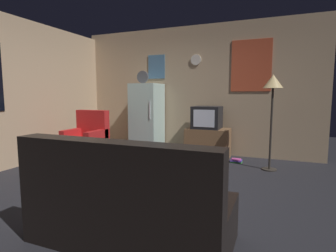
% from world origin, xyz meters
% --- Properties ---
extents(ground_plane, '(12.00, 12.00, 0.00)m').
position_xyz_m(ground_plane, '(0.00, 0.00, 0.00)').
color(ground_plane, '#232328').
extents(wall_with_art, '(5.20, 0.12, 2.71)m').
position_xyz_m(wall_with_art, '(0.01, 2.45, 1.36)').
color(wall_with_art, tan).
rests_on(wall_with_art, ground_plane).
extents(wall_left_with_window, '(0.12, 5.20, 2.60)m').
position_xyz_m(wall_left_with_window, '(-2.55, -0.01, 1.30)').
color(wall_left_with_window, tan).
rests_on(wall_left_with_window, ground_plane).
extents(fridge, '(0.60, 0.62, 1.77)m').
position_xyz_m(fridge, '(-0.93, 2.07, 0.75)').
color(fridge, silver).
rests_on(fridge, ground_plane).
extents(tv_stand, '(0.84, 0.53, 0.60)m').
position_xyz_m(tv_stand, '(0.44, 2.03, 0.30)').
color(tv_stand, brown).
rests_on(tv_stand, ground_plane).
extents(crt_tv, '(0.54, 0.51, 0.44)m').
position_xyz_m(crt_tv, '(0.42, 2.03, 0.82)').
color(crt_tv, black).
rests_on(crt_tv, tv_stand).
extents(standing_lamp, '(0.32, 0.32, 1.59)m').
position_xyz_m(standing_lamp, '(1.62, 1.56, 1.36)').
color(standing_lamp, '#332D28').
rests_on(standing_lamp, ground_plane).
extents(coffee_table, '(0.72, 0.72, 0.44)m').
position_xyz_m(coffee_table, '(-0.31, 0.25, 0.22)').
color(coffee_table, brown).
rests_on(coffee_table, ground_plane).
extents(wine_glass, '(0.05, 0.05, 0.15)m').
position_xyz_m(wine_glass, '(-0.24, 0.19, 0.51)').
color(wine_glass, silver).
rests_on(wine_glass, coffee_table).
extents(mug_ceramic_white, '(0.08, 0.08, 0.09)m').
position_xyz_m(mug_ceramic_white, '(-0.27, 0.34, 0.48)').
color(mug_ceramic_white, silver).
rests_on(mug_ceramic_white, coffee_table).
extents(mug_ceramic_tan, '(0.08, 0.08, 0.09)m').
position_xyz_m(mug_ceramic_tan, '(-0.43, 0.45, 0.48)').
color(mug_ceramic_tan, tan).
rests_on(mug_ceramic_tan, coffee_table).
extents(remote_control, '(0.15, 0.06, 0.02)m').
position_xyz_m(remote_control, '(-0.15, 0.19, 0.45)').
color(remote_control, black).
rests_on(remote_control, coffee_table).
extents(armchair, '(0.68, 0.68, 0.96)m').
position_xyz_m(armchair, '(-1.69, 0.97, 0.34)').
color(armchair, red).
rests_on(armchair, ground_plane).
extents(couch, '(1.70, 0.80, 0.92)m').
position_xyz_m(couch, '(0.56, -1.27, 0.31)').
color(couch, black).
rests_on(couch, ground_plane).
extents(book_stack, '(0.21, 0.16, 0.07)m').
position_xyz_m(book_stack, '(1.03, 1.86, 0.03)').
color(book_stack, green).
rests_on(book_stack, ground_plane).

